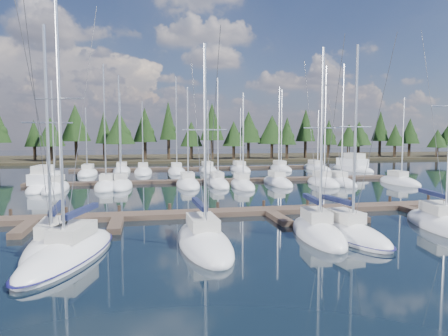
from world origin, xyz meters
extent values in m
plane|color=black|center=(0.00, 30.00, 0.00)|extent=(260.00, 260.00, 0.00)
cube|color=#2E2819|center=(0.00, 90.00, 0.30)|extent=(220.00, 30.00, 0.60)
cube|color=#4E3D31|center=(0.00, 18.00, 0.20)|extent=(44.00, 2.00, 0.40)
cube|color=#4E3D31|center=(-18.00, 15.00, 0.20)|extent=(0.90, 4.00, 0.40)
cube|color=#4E3D31|center=(-12.00, 15.00, 0.20)|extent=(0.90, 4.00, 0.40)
cube|color=#4E3D31|center=(-6.00, 15.00, 0.20)|extent=(0.90, 4.00, 0.40)
cube|color=#4E3D31|center=(0.00, 15.00, 0.20)|extent=(0.90, 4.00, 0.40)
cube|color=#4E3D31|center=(6.00, 15.00, 0.20)|extent=(0.90, 4.00, 0.40)
cube|color=#4E3D31|center=(12.00, 15.00, 0.20)|extent=(0.90, 4.00, 0.40)
cylinder|color=#32251C|center=(-20.00, 19.00, 0.45)|extent=(0.26, 0.26, 0.90)
cylinder|color=#32251C|center=(-16.00, 19.00, 0.45)|extent=(0.26, 0.26, 0.90)
cylinder|color=#32251C|center=(-12.00, 19.00, 0.45)|extent=(0.26, 0.26, 0.90)
cylinder|color=#32251C|center=(-8.00, 19.00, 0.45)|extent=(0.26, 0.26, 0.90)
cylinder|color=#32251C|center=(-4.00, 19.00, 0.45)|extent=(0.26, 0.26, 0.90)
cylinder|color=#32251C|center=(0.00, 19.00, 0.45)|extent=(0.26, 0.26, 0.90)
cylinder|color=#32251C|center=(4.00, 19.00, 0.45)|extent=(0.26, 0.26, 0.90)
cylinder|color=#32251C|center=(8.00, 19.00, 0.45)|extent=(0.26, 0.26, 0.90)
cylinder|color=#32251C|center=(12.00, 19.00, 0.45)|extent=(0.26, 0.26, 0.90)
cylinder|color=#32251C|center=(16.00, 19.00, 0.45)|extent=(0.26, 0.26, 0.90)
cube|color=#4E3D31|center=(0.00, 40.00, 0.20)|extent=(50.00, 1.80, 0.40)
cube|color=#4E3D31|center=(0.00, 60.00, 0.20)|extent=(46.00, 1.80, 0.40)
ellipsoid|color=white|center=(-14.96, 9.60, 0.15)|extent=(3.26, 9.84, 1.90)
cube|color=beige|center=(-14.98, 10.08, 1.35)|extent=(1.69, 3.18, 0.70)
cylinder|color=silver|center=(-14.93, 9.11, 6.61)|extent=(0.17, 0.17, 11.22)
cylinder|color=silver|center=(-15.03, 11.25, 2.10)|extent=(0.31, 4.28, 0.12)
cube|color=#141937|center=(-15.03, 11.25, 2.25)|extent=(0.53, 4.10, 0.30)
cylinder|color=silver|center=(-14.93, 9.11, 7.17)|extent=(2.55, 0.18, 0.07)
cylinder|color=#3F3F44|center=(-14.84, 7.02, 6.46)|extent=(0.22, 4.21, 11.53)
cylinder|color=#3F3F44|center=(-15.05, 11.68, 6.46)|extent=(0.26, 5.18, 11.53)
ellipsoid|color=white|center=(-13.94, 8.40, 0.15)|extent=(5.36, 9.67, 1.90)
cube|color=beige|center=(-13.81, 8.85, 1.35)|extent=(2.33, 3.28, 0.70)
cylinder|color=silver|center=(-14.07, 7.96, 7.67)|extent=(0.20, 0.20, 13.34)
cylinder|color=silver|center=(-13.48, 9.91, 2.10)|extent=(1.30, 3.93, 0.12)
cube|color=#141937|center=(-13.48, 9.91, 2.25)|extent=(1.46, 3.82, 0.30)
cylinder|color=silver|center=(-14.07, 7.96, 8.34)|extent=(2.42, 0.80, 0.07)
cylinder|color=#3F3F44|center=(-14.65, 6.06, 7.52)|extent=(1.19, 3.84, 13.65)
cylinder|color=#3F3F44|center=(-13.36, 10.31, 7.52)|extent=(1.46, 4.73, 13.65)
ellipsoid|color=#0F0D43|center=(-13.94, 8.40, 0.22)|extent=(5.57, 10.05, 0.18)
ellipsoid|color=white|center=(-6.59, 9.29, 0.15)|extent=(3.25, 9.09, 1.90)
cube|color=beige|center=(-6.61, 9.73, 1.35)|extent=(1.70, 2.94, 0.70)
cylinder|color=silver|center=(-6.57, 8.84, 6.28)|extent=(0.17, 0.17, 10.56)
cylinder|color=silver|center=(-6.66, 10.81, 2.10)|extent=(0.29, 3.95, 0.12)
cube|color=#141937|center=(-6.66, 10.81, 2.25)|extent=(0.51, 3.78, 0.30)
cylinder|color=silver|center=(-6.57, 8.84, 6.81)|extent=(2.58, 0.18, 0.07)
cylinder|color=#3F3F44|center=(-6.49, 6.91, 6.13)|extent=(0.20, 3.88, 10.87)
cylinder|color=#3F3F44|center=(-6.68, 11.21, 6.13)|extent=(0.24, 4.78, 10.87)
ellipsoid|color=white|center=(0.87, 9.99, 0.15)|extent=(3.36, 7.94, 1.90)
cube|color=beige|center=(0.91, 10.37, 1.35)|extent=(1.66, 2.60, 0.70)
cylinder|color=silver|center=(0.83, 9.60, 6.40)|extent=(0.18, 0.18, 10.80)
cylinder|color=silver|center=(1.00, 11.29, 2.10)|extent=(0.48, 3.39, 0.12)
cube|color=#141937|center=(1.00, 11.29, 2.25)|extent=(0.69, 3.26, 0.30)
cylinder|color=silver|center=(0.83, 9.60, 6.94)|extent=(2.29, 0.31, 0.07)
cylinder|color=#3F3F44|center=(0.65, 7.96, 6.25)|extent=(0.38, 3.33, 11.11)
cylinder|color=#3F3F44|center=(1.04, 11.64, 6.25)|extent=(0.47, 4.09, 11.12)
ellipsoid|color=white|center=(2.65, 9.31, 0.15)|extent=(3.65, 7.69, 1.90)
cube|color=beige|center=(2.59, 9.67, 1.35)|extent=(1.76, 2.55, 0.70)
cylinder|color=silver|center=(2.70, 8.94, 6.46)|extent=(0.18, 0.18, 10.91)
cylinder|color=silver|center=(2.46, 10.55, 2.10)|extent=(0.60, 3.23, 0.12)
cube|color=#141937|center=(2.46, 10.55, 2.25)|extent=(0.81, 3.12, 0.30)
cylinder|color=silver|center=(2.70, 8.94, 7.00)|extent=(2.31, 0.42, 0.07)
cylinder|color=#3F3F44|center=(2.94, 7.37, 6.31)|extent=(0.51, 3.17, 11.22)
cylinder|color=#3F3F44|center=(2.41, 10.88, 6.31)|extent=(0.62, 3.91, 11.22)
ellipsoid|color=#0F0D43|center=(2.65, 9.31, 0.22)|extent=(3.80, 8.00, 0.18)
ellipsoid|color=white|center=(10.40, 10.51, 0.15)|extent=(4.47, 8.85, 1.90)
cube|color=beige|center=(10.48, 10.93, 1.35)|extent=(2.10, 2.96, 0.70)
cylinder|color=silver|center=(10.67, 11.93, 2.10)|extent=(0.81, 3.68, 0.12)
cube|color=#141937|center=(10.67, 11.93, 2.25)|extent=(1.00, 3.55, 0.30)
cylinder|color=#3F3F44|center=(10.74, 12.30, 7.61)|extent=(0.86, 4.44, 13.82)
ellipsoid|color=white|center=(-20.19, 35.63, 0.15)|extent=(2.60, 8.66, 1.90)
cube|color=beige|center=(-20.19, 36.07, 1.35)|extent=(1.43, 2.77, 0.70)
cylinder|color=silver|center=(-20.19, 35.20, 6.79)|extent=(0.16, 0.16, 11.58)
ellipsoid|color=white|center=(-14.55, 36.19, 0.15)|extent=(2.77, 7.69, 1.90)
cube|color=beige|center=(-14.55, 36.57, 1.35)|extent=(1.52, 2.46, 0.70)
cylinder|color=silver|center=(-14.55, 35.80, 7.87)|extent=(0.16, 0.16, 13.74)
ellipsoid|color=white|center=(-12.89, 36.85, 0.15)|extent=(2.76, 8.19, 1.90)
cube|color=beige|center=(-12.89, 37.26, 1.35)|extent=(1.52, 2.62, 0.70)
cylinder|color=silver|center=(-12.89, 36.44, 7.28)|extent=(0.16, 0.16, 12.55)
ellipsoid|color=white|center=(-4.66, 36.49, 0.15)|extent=(2.82, 8.71, 1.90)
cube|color=beige|center=(-4.66, 36.92, 1.35)|extent=(1.55, 2.79, 0.70)
cylinder|color=silver|center=(-4.66, 36.05, 6.66)|extent=(0.16, 0.16, 11.32)
ellipsoid|color=white|center=(-0.85, 36.62, 0.15)|extent=(2.52, 9.33, 1.90)
cube|color=beige|center=(-0.85, 37.08, 1.35)|extent=(1.38, 2.99, 0.70)
cylinder|color=silver|center=(-0.85, 36.15, 7.26)|extent=(0.16, 0.16, 12.53)
ellipsoid|color=white|center=(1.80, 34.00, 0.15)|extent=(2.46, 7.80, 1.90)
cube|color=beige|center=(1.80, 34.39, 1.35)|extent=(1.35, 2.50, 0.70)
cylinder|color=silver|center=(1.80, 33.61, 6.23)|extent=(0.16, 0.16, 10.47)
ellipsoid|color=white|center=(7.03, 35.98, 0.15)|extent=(2.69, 8.89, 1.90)
cube|color=beige|center=(7.03, 36.42, 1.35)|extent=(1.48, 2.85, 0.70)
cylinder|color=silver|center=(7.03, 35.53, 6.77)|extent=(0.16, 0.16, 11.54)
ellipsoid|color=white|center=(12.63, 34.39, 0.15)|extent=(2.81, 7.54, 1.90)
cube|color=beige|center=(12.63, 34.76, 1.35)|extent=(1.55, 2.41, 0.70)
cylinder|color=silver|center=(12.63, 34.01, 8.04)|extent=(0.16, 0.16, 14.08)
ellipsoid|color=white|center=(14.89, 34.12, 0.15)|extent=(2.43, 7.83, 1.90)
cube|color=beige|center=(14.89, 34.51, 1.35)|extent=(1.34, 2.51, 0.70)
cylinder|color=silver|center=(14.89, 33.72, 8.16)|extent=(0.16, 0.16, 14.33)
ellipsoid|color=white|center=(22.87, 33.17, 0.15)|extent=(2.60, 8.01, 1.90)
cube|color=beige|center=(22.87, 33.57, 1.35)|extent=(1.43, 2.56, 0.70)
cylinder|color=silver|center=(22.87, 32.77, 6.13)|extent=(0.16, 0.16, 10.26)
ellipsoid|color=white|center=(-18.99, 53.18, 0.15)|extent=(2.89, 8.89, 1.90)
cube|color=beige|center=(-18.99, 53.63, 1.35)|extent=(1.59, 2.84, 0.70)
cylinder|color=silver|center=(-18.99, 52.74, 5.87)|extent=(0.16, 0.16, 9.73)
ellipsoid|color=white|center=(-13.90, 56.79, 0.15)|extent=(2.92, 9.48, 1.90)
cube|color=beige|center=(-13.90, 57.26, 1.35)|extent=(1.61, 3.03, 0.70)
cylinder|color=silver|center=(-13.90, 56.32, 7.24)|extent=(0.16, 0.16, 12.48)
ellipsoid|color=white|center=(-10.27, 54.38, 0.15)|extent=(2.89, 11.03, 1.90)
cube|color=beige|center=(-10.27, 54.93, 1.35)|extent=(1.59, 3.53, 0.70)
cylinder|color=silver|center=(-10.27, 53.82, 6.43)|extent=(0.16, 0.16, 10.85)
ellipsoid|color=white|center=(-4.73, 53.73, 0.15)|extent=(2.88, 8.83, 1.90)
cube|color=beige|center=(-4.73, 54.18, 1.35)|extent=(1.58, 2.83, 0.70)
cylinder|color=silver|center=(-4.73, 53.29, 8.46)|extent=(0.16, 0.16, 14.91)
ellipsoid|color=white|center=(0.86, 55.63, 0.15)|extent=(2.90, 10.01, 1.90)
cube|color=beige|center=(0.86, 56.13, 1.35)|extent=(1.59, 3.20, 0.70)
cylinder|color=silver|center=(0.86, 55.13, 6.68)|extent=(0.16, 0.16, 11.36)
ellipsoid|color=white|center=(6.68, 55.67, 0.15)|extent=(2.99, 10.15, 1.90)
cube|color=beige|center=(6.68, 56.17, 1.35)|extent=(1.64, 3.25, 0.70)
cylinder|color=silver|center=(6.68, 55.16, 6.03)|extent=(0.16, 0.16, 10.05)
ellipsoid|color=white|center=(14.27, 55.63, 0.15)|extent=(2.99, 8.82, 1.90)
cube|color=beige|center=(14.27, 56.07, 1.35)|extent=(1.64, 2.82, 0.70)
cylinder|color=silver|center=(14.27, 55.19, 7.70)|extent=(0.16, 0.16, 13.40)
ellipsoid|color=white|center=(21.16, 55.34, 0.15)|extent=(2.75, 10.53, 1.90)
cube|color=beige|center=(21.16, 55.87, 1.35)|extent=(1.51, 3.37, 0.70)
cylinder|color=silver|center=(21.16, 54.81, 5.95)|extent=(0.16, 0.16, 9.90)
ellipsoid|color=white|center=(-21.69, 36.97, 0.10)|extent=(3.86, 9.64, 1.88)
cube|color=white|center=(-21.69, 36.97, 1.36)|extent=(2.75, 5.35, 1.26)
cube|color=beige|center=(-21.72, 36.50, 2.41)|extent=(1.98, 3.42, 0.94)
cylinder|color=silver|center=(-21.61, 37.91, 3.04)|extent=(0.09, 0.09, 1.68)
ellipsoid|color=white|center=(26.64, 52.25, 0.10)|extent=(5.39, 10.80, 2.07)
cube|color=white|center=(26.64, 52.25, 1.49)|extent=(3.64, 6.07, 1.38)
cube|color=beige|center=(26.74, 51.75, 2.64)|extent=(2.56, 3.91, 1.03)
cylinder|color=silver|center=(26.43, 53.27, 3.33)|extent=(0.09, 0.09, 1.84)
cylinder|color=black|center=(-34.44, 83.40, 2.15)|extent=(0.70, 0.70, 3.09)
cone|color=black|center=(-34.44, 83.40, 6.70)|extent=(4.21, 4.21, 6.02)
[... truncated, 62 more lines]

